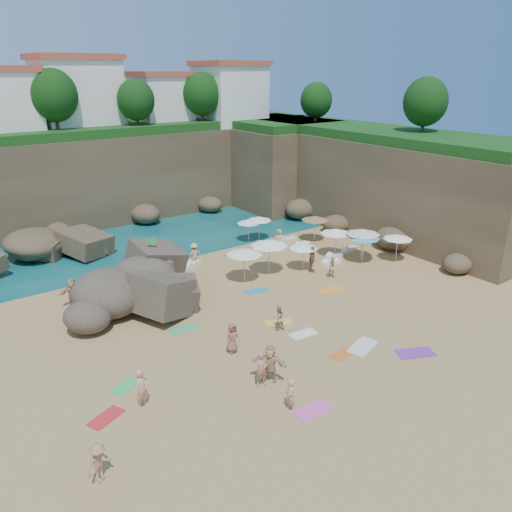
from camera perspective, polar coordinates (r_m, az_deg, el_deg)
ground at (r=30.84m, az=0.31°, el=-5.85°), size 120.00×120.00×0.00m
seawater at (r=56.38m, az=-18.30°, el=5.48°), size 120.00×120.00×0.00m
cliff_back at (r=51.55m, az=-14.85°, el=9.07°), size 44.00×8.00×8.00m
cliff_right at (r=47.57m, az=13.17°, el=8.28°), size 8.00×30.00×8.00m
cliff_corner at (r=54.70m, az=2.13°, el=10.37°), size 10.00×12.00×8.00m
rock_promontory at (r=40.90m, az=-26.39°, el=-1.26°), size 12.00×7.00×2.00m
clifftop_buildings at (r=51.78m, az=-14.93°, el=17.22°), size 28.48×9.48×7.00m
clifftop_trees at (r=46.83m, az=-9.73°, el=17.32°), size 35.60×23.82×4.40m
rock_outcrop at (r=31.60m, az=-14.71°, el=-5.90°), size 8.07×6.85×2.78m
flag_pole at (r=33.17m, az=-12.10°, el=-0.06°), size 0.69×0.20×3.59m
parasol_0 at (r=34.98m, az=1.51°, el=1.51°), size 2.64×2.64×2.50m
parasol_1 at (r=42.26m, az=0.34°, el=4.30°), size 2.14×2.14×2.03m
parasol_2 at (r=41.86m, az=-0.84°, el=3.97°), size 2.01×2.01×1.90m
parasol_3 at (r=38.82m, az=9.13°, el=2.82°), size 2.35×2.35×2.22m
parasol_5 at (r=33.65m, az=-1.34°, el=0.49°), size 2.49×2.49×2.36m
parasol_6 at (r=42.12m, az=6.77°, el=4.32°), size 2.33×2.33×2.20m
parasol_8 at (r=38.95m, az=15.92°, el=2.13°), size 2.20×2.20×2.08m
parasol_9 at (r=35.93m, az=5.41°, el=1.12°), size 2.08×2.08×1.97m
parasol_10 at (r=37.97m, az=12.27°, el=2.25°), size 2.40×2.40×2.26m
parasol_11 at (r=38.40m, az=12.13°, el=2.74°), size 2.59×2.59×2.45m
lounger_0 at (r=37.41m, az=-7.32°, el=-0.88°), size 1.82×1.32×0.27m
lounger_1 at (r=42.14m, az=3.54°, el=1.78°), size 2.07×0.83×0.32m
lounger_2 at (r=40.96m, az=5.32°, el=1.16°), size 2.01×1.32×0.30m
lounger_3 at (r=39.10m, az=8.94°, el=-0.02°), size 1.59×0.57×0.25m
lounger_4 at (r=37.79m, az=8.57°, el=-0.74°), size 1.61×0.62×0.25m
lounger_5 at (r=40.82m, az=10.61°, el=0.77°), size 1.57×0.61×0.24m
towel_1 at (r=22.55m, az=6.55°, el=-17.07°), size 1.76×0.92×0.03m
towel_2 at (r=26.47m, az=9.86°, el=-10.99°), size 1.52×0.85×0.03m
towel_3 at (r=24.54m, az=-14.56°, el=-14.18°), size 1.65×1.25×0.03m
towel_5 at (r=28.00m, az=5.43°, el=-8.86°), size 1.59×0.89×0.03m
towel_6 at (r=27.44m, az=17.76°, el=-10.51°), size 2.17×1.69×0.03m
towel_7 at (r=22.91m, az=-16.76°, el=-17.27°), size 1.71×1.29×0.03m
towel_8 at (r=32.93m, az=-0.00°, el=-4.02°), size 1.67×1.08×0.03m
towel_10 at (r=33.41m, az=8.38°, el=-3.87°), size 1.94×1.09×0.03m
towel_11 at (r=28.68m, az=-8.23°, el=-8.22°), size 1.64×0.99×0.03m
towel_12 at (r=29.08m, az=2.58°, el=-7.58°), size 1.75×1.37×0.03m
towel_13 at (r=27.31m, az=12.09°, el=-10.07°), size 2.14×1.49×0.03m
person_stand_0 at (r=22.59m, az=-12.91°, el=-14.57°), size 0.80×0.69×1.86m
person_stand_1 at (r=28.01m, az=2.57°, el=-7.09°), size 0.80×0.68×1.46m
person_stand_2 at (r=37.34m, az=-7.07°, el=0.24°), size 1.12×0.56×1.67m
person_stand_3 at (r=35.90m, az=6.43°, el=-0.37°), size 1.11×1.15×1.92m
person_stand_4 at (r=40.32m, az=2.64°, el=1.93°), size 0.79×0.92×1.66m
person_stand_5 at (r=32.76m, az=-20.27°, el=-3.86°), size 1.65×0.52×1.76m
person_stand_6 at (r=22.03m, az=3.98°, el=-15.62°), size 0.36×0.55×1.49m
person_lie_0 at (r=20.13m, az=-17.31°, el=-22.86°), size 1.46×1.78×0.41m
person_lie_2 at (r=26.22m, az=-2.70°, el=-10.49°), size 0.84×1.64×0.43m
person_lie_3 at (r=24.05m, az=1.60°, el=-13.55°), size 2.49×2.46×0.49m
person_lie_4 at (r=23.76m, az=0.64°, el=-14.15°), size 0.91×1.77×0.40m
person_lie_5 at (r=35.26m, az=8.71°, el=-2.08°), size 1.42×1.62×0.56m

